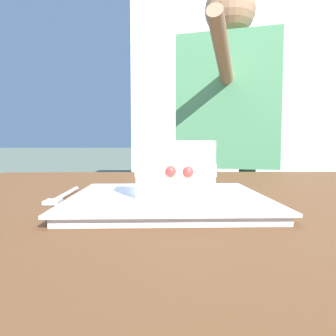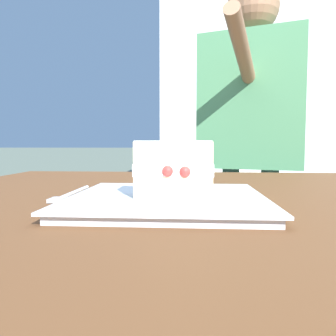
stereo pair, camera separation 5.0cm
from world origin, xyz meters
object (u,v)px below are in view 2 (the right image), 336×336
(diner_person, at_px, (251,108))
(patio_table, at_px, (233,250))
(dessert_plate, at_px, (168,200))
(dessert_fork, at_px, (70,194))
(cake_slice, at_px, (174,169))

(diner_person, bearing_deg, patio_table, -102.22)
(dessert_plate, height_order, dessert_fork, dessert_plate)
(dessert_plate, distance_m, cake_slice, 0.05)
(patio_table, bearing_deg, dessert_plate, -139.36)
(dessert_plate, relative_size, cake_slice, 2.53)
(patio_table, height_order, diner_person, diner_person)
(patio_table, bearing_deg, dessert_fork, -174.24)
(dessert_plate, xyz_separation_m, dessert_fork, (-0.18, 0.07, -0.00))
(patio_table, height_order, dessert_plate, dessert_plate)
(dessert_plate, xyz_separation_m, diner_person, (0.28, 0.85, 0.23))
(patio_table, distance_m, dessert_fork, 0.32)
(dessert_fork, bearing_deg, cake_slice, -24.34)
(dessert_fork, bearing_deg, diner_person, 59.67)
(patio_table, xyz_separation_m, dessert_plate, (-0.11, -0.10, 0.11))
(patio_table, xyz_separation_m, cake_slice, (-0.10, -0.12, 0.16))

